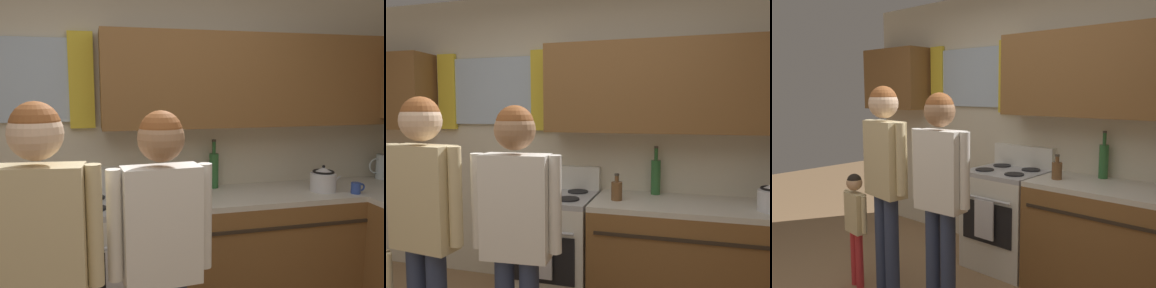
# 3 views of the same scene
# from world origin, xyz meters

# --- Properties ---
(back_wall_unit) EXTENTS (4.60, 0.42, 2.60)m
(back_wall_unit) POSITION_xyz_m (0.10, 1.82, 1.48)
(back_wall_unit) COLOR beige
(back_wall_unit) RESTS_ON ground
(stove_oven) EXTENTS (0.64, 0.67, 1.10)m
(stove_oven) POSITION_xyz_m (-0.15, 1.54, 0.47)
(stove_oven) COLOR silver
(stove_oven) RESTS_ON ground
(bottle_wine_green) EXTENTS (0.08, 0.08, 0.39)m
(bottle_wine_green) POSITION_xyz_m (0.64, 1.77, 1.05)
(bottle_wine_green) COLOR #2D6633
(bottle_wine_green) RESTS_ON kitchen_counter_run
(bottle_squat_brown) EXTENTS (0.08, 0.08, 0.21)m
(bottle_squat_brown) POSITION_xyz_m (0.37, 1.49, 0.98)
(bottle_squat_brown) COLOR brown
(bottle_squat_brown) RESTS_ON kitchen_counter_run
(adult_holding_child) EXTENTS (0.51, 0.22, 1.66)m
(adult_holding_child) POSITION_xyz_m (-0.52, 0.44, 1.04)
(adult_holding_child) COLOR #2D3856
(adult_holding_child) RESTS_ON ground
(adult_in_plaid) EXTENTS (0.50, 0.22, 1.61)m
(adult_in_plaid) POSITION_xyz_m (-0.00, 0.51, 1.01)
(adult_in_plaid) COLOR #2D3856
(adult_in_plaid) RESTS_ON ground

